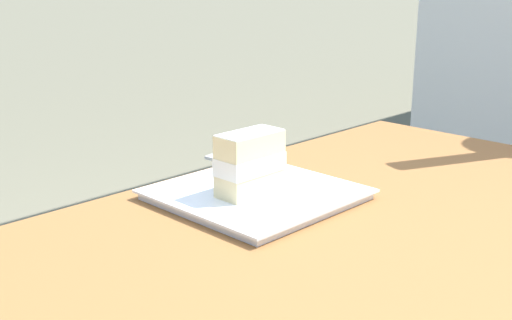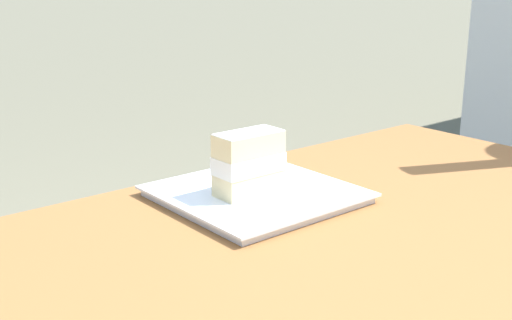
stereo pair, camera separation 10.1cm
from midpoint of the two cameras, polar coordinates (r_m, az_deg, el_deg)
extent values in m
cylinder|color=brown|center=(1.65, 14.34, -11.60)|extent=(0.07, 0.07, 0.74)
cube|color=brown|center=(0.82, 8.44, -10.41)|extent=(1.42, 0.81, 0.04)
cube|color=white|center=(1.02, 2.82, -3.20)|extent=(0.26, 0.26, 0.01)
cube|color=white|center=(1.02, 2.82, -2.77)|extent=(0.28, 0.28, 0.00)
cube|color=beige|center=(1.00, 2.25, -2.04)|extent=(0.11, 0.05, 0.03)
cube|color=white|center=(0.99, 2.27, -0.35)|extent=(0.11, 0.05, 0.03)
sphere|color=red|center=(1.03, 2.84, 0.13)|extent=(0.01, 0.01, 0.01)
sphere|color=red|center=(1.01, 1.19, 0.02)|extent=(0.02, 0.02, 0.02)
sphere|color=red|center=(1.02, 1.93, 0.27)|extent=(0.02, 0.02, 0.02)
cube|color=beige|center=(0.98, 2.29, 1.38)|extent=(0.11, 0.05, 0.03)
cube|color=white|center=(0.98, 2.30, 2.39)|extent=(0.10, 0.05, 0.00)
cylinder|color=silver|center=(1.19, 2.72, -0.50)|extent=(0.03, 0.14, 0.01)
cube|color=silver|center=(1.24, -0.25, 0.27)|extent=(0.03, 0.03, 0.01)
camera|label=1|loc=(0.05, -87.14, 0.84)|focal=45.53mm
camera|label=2|loc=(0.05, 92.86, -0.84)|focal=45.53mm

